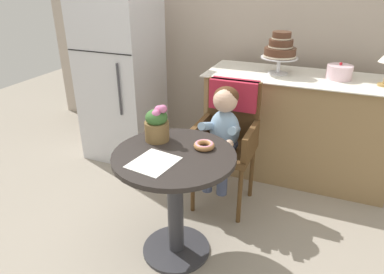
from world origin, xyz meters
name	(u,v)px	position (x,y,z in m)	size (l,w,h in m)	color
ground_plane	(176,250)	(0.00, 0.00, 0.00)	(8.00, 8.00, 0.00)	gray
back_wall	(256,9)	(0.00, 1.85, 1.35)	(4.80, 0.10, 2.70)	#B2A393
cafe_table	(175,185)	(0.00, 0.00, 0.51)	(0.72, 0.72, 0.72)	#282321
wicker_chair	(229,124)	(0.12, 0.71, 0.64)	(0.42, 0.45, 0.95)	brown
seated_child	(223,127)	(0.12, 0.56, 0.68)	(0.27, 0.32, 0.73)	#8CADCC
paper_napkin	(154,162)	(-0.06, -0.14, 0.72)	(0.22, 0.25, 0.00)	white
donut_front	(204,145)	(0.13, 0.13, 0.74)	(0.12, 0.12, 0.04)	#AD7542
flower_vase	(157,124)	(-0.17, 0.13, 0.83)	(0.15, 0.15, 0.24)	brown
display_counter	(296,127)	(0.55, 1.30, 0.45)	(1.56, 0.62, 0.90)	#93754C
tiered_cake_stand	(280,49)	(0.35, 1.30, 1.10)	(0.30, 0.30, 0.34)	silver
round_layer_cake	(339,72)	(0.82, 1.33, 0.95)	(0.20, 0.20, 0.13)	silver
refrigerator	(121,69)	(-1.05, 1.10, 0.85)	(0.64, 0.63, 1.70)	silver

